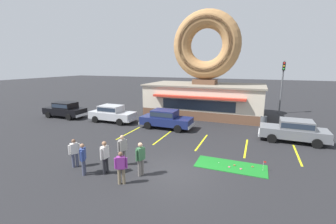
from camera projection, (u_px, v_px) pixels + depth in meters
ground_plane at (174, 172)px, 11.55m from camera, size 160.00×160.00×0.00m
donut_shop_building at (205, 81)px, 24.04m from camera, size 12.30×6.75×10.96m
putting_mat at (231, 166)px, 12.22m from camera, size 3.74×1.57×0.03m
mini_donut_near_left at (241, 169)px, 11.82m from camera, size 0.13×0.13×0.04m
mini_donut_near_right at (229, 167)px, 12.04m from camera, size 0.13×0.13×0.04m
mini_donut_mid_left at (252, 167)px, 12.07m from camera, size 0.13×0.13×0.04m
mini_donut_mid_centre at (234, 165)px, 12.25m from camera, size 0.13×0.13×0.04m
golf_ball at (219, 163)px, 12.57m from camera, size 0.04×0.04×0.04m
putting_flag_pin at (264, 164)px, 11.54m from camera, size 0.13×0.01×0.55m
car_navy at (166, 118)px, 19.39m from camera, size 4.57×2.00×1.60m
car_grey at (294, 130)px, 15.98m from camera, size 4.60×2.06×1.60m
car_silver at (112, 113)px, 21.53m from camera, size 4.57×1.99×1.60m
car_black at (65, 109)px, 23.37m from camera, size 4.57×2.01×1.60m
pedestrian_blue_sweater_man at (105, 156)px, 11.23m from camera, size 0.29×0.59×1.72m
pedestrian_hooded_kid at (123, 148)px, 12.20m from camera, size 0.38×0.55×1.72m
pedestrian_leather_jacket_man at (74, 152)px, 11.99m from camera, size 0.42×0.50×1.57m
pedestrian_clipboard_woman at (121, 166)px, 10.25m from camera, size 0.54×0.39×1.58m
pedestrian_beanie_man at (83, 158)px, 11.15m from camera, size 0.40×0.52×1.63m
pedestrian_crossing_woman at (141, 157)px, 11.03m from camera, size 0.36×0.56×1.72m
trash_bin at (263, 121)px, 19.94m from camera, size 0.57×0.57×0.97m
traffic_light_pole at (282, 80)px, 24.59m from camera, size 0.28×0.47×5.80m
parking_stripe_far_left at (129, 133)px, 18.19m from camera, size 0.12×3.60×0.01m
parking_stripe_left at (163, 137)px, 17.10m from camera, size 0.12×3.60×0.01m
parking_stripe_mid_left at (202, 142)px, 16.01m from camera, size 0.12×3.60×0.01m
parking_stripe_centre at (246, 148)px, 14.91m from camera, size 0.12×3.60×0.01m
parking_stripe_mid_right at (297, 154)px, 13.82m from camera, size 0.12×3.60×0.01m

